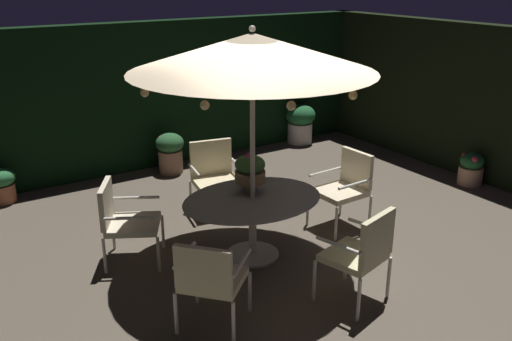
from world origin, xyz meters
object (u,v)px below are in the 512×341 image
Objects in this scene: centerpiece_planter at (250,170)px; patio_umbrella at (252,53)px; potted_plant_back_left at (2,184)px; potted_plant_right_near at (300,122)px; potted_plant_left_near at (170,151)px; patio_chair_east at (363,250)px; patio_dining_table at (253,209)px; potted_plant_back_center at (471,168)px; patio_chair_northeast at (210,277)px; patio_chair_southeast at (346,184)px; patio_chair_south at (214,172)px; patio_chair_north at (123,217)px.

patio_umbrella is at bearing -113.30° from centerpiece_planter.
centerpiece_planter reaches higher than potted_plant_back_left.
potted_plant_left_near is at bearing -176.14° from potted_plant_right_near.
centerpiece_planter is 3.94m from potted_plant_back_left.
patio_chair_east is 1.52× the size of potted_plant_left_near.
patio_dining_table is at bearing 105.13° from patio_chair_east.
patio_chair_east is 1.99× the size of potted_plant_back_center.
patio_dining_table is 3.23× the size of potted_plant_back_left.
patio_umbrella is 5.21× the size of potted_plant_back_center.
patio_chair_southeast is (2.55, 1.04, 0.03)m from patio_chair_northeast.
patio_umbrella is 2.31m from patio_chair_east.
patio_chair_south is at bearing 91.94° from patio_chair_east.
patio_chair_north is 1.74m from patio_chair_south.
potted_plant_left_near is (1.47, 4.13, -0.19)m from patio_chair_northeast.
patio_dining_table reaches higher than potted_plant_back_left.
patio_chair_northeast is at bearing -82.95° from patio_chair_north.
patio_dining_table is 3.26× the size of potted_plant_back_center.
potted_plant_back_left is (-3.65, 3.25, -0.30)m from patio_chair_southeast.
patio_umbrella is at bearing -101.22° from patio_chair_south.
patio_chair_northeast is 6.10m from potted_plant_right_near.
patio_dining_table is 0.45m from centerpiece_planter.
patio_dining_table is 3.46× the size of centerpiece_planter.
centerpiece_planter is 1.54m from patio_chair_north.
patio_chair_east reaches higher than patio_chair_northeast.
potted_plant_back_left is (-2.57, 4.73, -0.32)m from patio_chair_east.
potted_plant_back_center is (4.13, 0.11, -0.34)m from patio_dining_table.
potted_plant_right_near reaches higher than potted_plant_left_near.
patio_chair_east is at bearing -16.69° from patio_chair_northeast.
patio_umbrella is at bearing -97.03° from potted_plant_left_near.
patio_chair_south is at bearing 60.44° from patio_chair_northeast.
potted_plant_left_near is at bearing 83.96° from centerpiece_planter.
patio_chair_east reaches higher than potted_plant_left_near.
patio_chair_south is 1.90× the size of potted_plant_back_center.
patio_chair_southeast is at bearing -49.41° from patio_chair_south.
patio_chair_south is at bearing -93.45° from potted_plant_left_near.
patio_chair_north is at bearing 151.51° from patio_dining_table.
potted_plant_left_near is (1.68, 2.46, -0.18)m from patio_chair_north.
patio_chair_southeast is 1.31× the size of potted_plant_right_near.
centerpiece_planter reaches higher than potted_plant_left_near.
patio_chair_southeast is at bearing 53.67° from patio_chair_east.
patio_umbrella reaches higher than centerpiece_planter.
patio_chair_northeast is 4.44m from potted_plant_back_left.
patio_chair_east is at bearing -74.87° from patio_dining_table.
patio_umbrella is 5.04m from potted_plant_right_near.
patio_chair_northeast is at bearing -109.63° from potted_plant_left_near.
patio_chair_south reaches higher than patio_chair_northeast.
patio_chair_east is at bearing -74.87° from patio_umbrella.
patio_chair_south is (-0.10, 2.86, -0.05)m from patio_chair_east.
potted_plant_right_near reaches higher than potted_plant_back_left.
potted_plant_right_near is (2.93, 1.91, -0.13)m from patio_chair_south.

